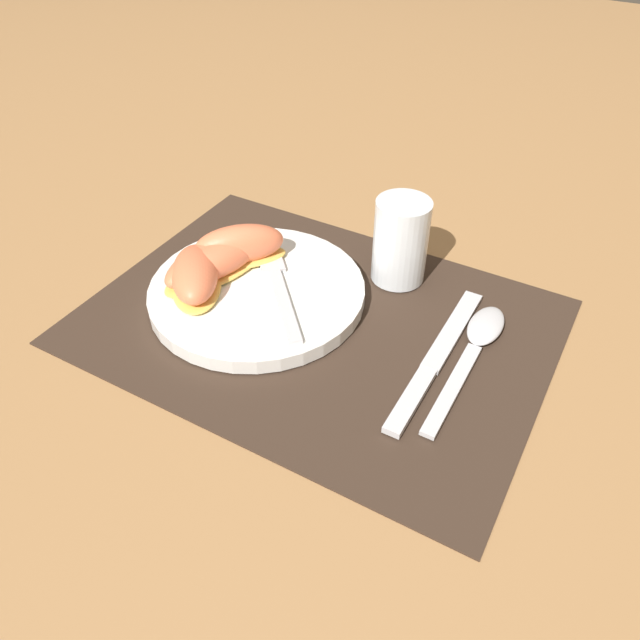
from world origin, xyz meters
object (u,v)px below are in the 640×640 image
(knife, at_px, (435,360))
(fork, at_px, (275,276))
(citrus_wedge_2, at_px, (209,259))
(citrus_wedge_1, at_px, (224,258))
(citrus_wedge_3, at_px, (195,276))
(spoon, at_px, (477,341))
(plate, at_px, (255,294))
(citrus_wedge_0, at_px, (240,247))
(juice_glass, at_px, (400,245))

(knife, height_order, fork, fork)
(fork, relative_size, citrus_wedge_2, 1.14)
(citrus_wedge_1, distance_m, citrus_wedge_2, 0.02)
(citrus_wedge_3, bearing_deg, fork, 41.20)
(spoon, bearing_deg, citrus_wedge_1, -172.54)
(plate, relative_size, spoon, 1.20)
(plate, height_order, spoon, plate)
(citrus_wedge_0, height_order, citrus_wedge_3, citrus_wedge_0)
(spoon, distance_m, citrus_wedge_2, 0.30)
(plate, height_order, knife, plate)
(plate, bearing_deg, fork, 70.28)
(citrus_wedge_1, bearing_deg, plate, -15.23)
(plate, bearing_deg, citrus_wedge_3, -151.55)
(knife, distance_m, citrus_wedge_2, 0.27)
(juice_glass, xyz_separation_m, knife, (0.09, -0.11, -0.04))
(citrus_wedge_0, xyz_separation_m, citrus_wedge_1, (-0.01, -0.02, -0.00))
(plate, distance_m, citrus_wedge_0, 0.06)
(plate, xyz_separation_m, citrus_wedge_0, (-0.04, 0.03, 0.03))
(spoon, bearing_deg, knife, -122.26)
(citrus_wedge_2, distance_m, citrus_wedge_3, 0.03)
(plate, bearing_deg, citrus_wedge_1, 164.77)
(plate, distance_m, knife, 0.21)
(plate, xyz_separation_m, spoon, (0.23, 0.05, -0.00))
(knife, distance_m, citrus_wedge_0, 0.25)
(juice_glass, height_order, citrus_wedge_3, juice_glass)
(knife, height_order, citrus_wedge_0, citrus_wedge_0)
(citrus_wedge_3, bearing_deg, citrus_wedge_1, 82.14)
(citrus_wedge_0, relative_size, citrus_wedge_1, 0.82)
(citrus_wedge_3, bearing_deg, citrus_wedge_2, 102.21)
(juice_glass, xyz_separation_m, fork, (-0.11, -0.09, -0.02))
(citrus_wedge_0, distance_m, citrus_wedge_2, 0.04)
(knife, bearing_deg, juice_glass, 129.23)
(plate, xyz_separation_m, knife, (0.21, 0.01, -0.01))
(plate, distance_m, juice_glass, 0.17)
(citrus_wedge_0, xyz_separation_m, citrus_wedge_2, (-0.02, -0.03, -0.01))
(fork, bearing_deg, spoon, 6.03)
(citrus_wedge_1, bearing_deg, juice_glass, 31.80)
(plate, relative_size, citrus_wedge_3, 2.08)
(juice_glass, distance_m, knife, 0.15)
(citrus_wedge_1, bearing_deg, citrus_wedge_2, -143.41)
(plate, height_order, citrus_wedge_0, citrus_wedge_0)
(juice_glass, xyz_separation_m, citrus_wedge_2, (-0.18, -0.11, -0.01))
(citrus_wedge_1, xyz_separation_m, citrus_wedge_2, (-0.01, -0.01, -0.00))
(knife, bearing_deg, spoon, 57.74)
(citrus_wedge_3, bearing_deg, knife, 7.83)
(citrus_wedge_0, height_order, citrus_wedge_2, citrus_wedge_0)
(plate, xyz_separation_m, citrus_wedge_3, (-0.05, -0.03, 0.02))
(citrus_wedge_2, xyz_separation_m, citrus_wedge_3, (0.01, -0.03, 0.00))
(citrus_wedge_1, bearing_deg, citrus_wedge_0, 70.71)
(spoon, bearing_deg, citrus_wedge_3, -164.53)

